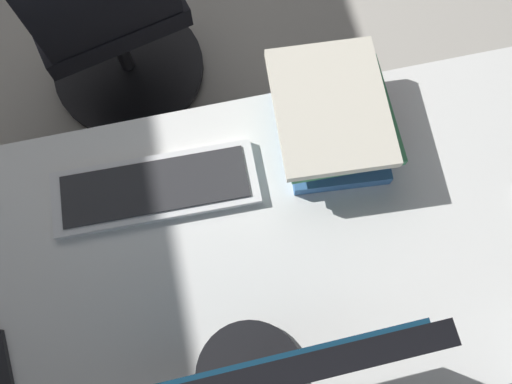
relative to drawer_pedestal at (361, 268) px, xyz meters
name	(u,v)px	position (x,y,z in m)	size (l,w,h in m)	color
desk	(261,257)	(0.27, -0.03, 0.31)	(2.01, 0.68, 0.73)	white
drawer_pedestal	(361,268)	(0.00, 0.00, 0.00)	(0.40, 0.51, 0.69)	white
monitor_primary	(247,377)	(0.35, 0.20, 0.63)	(0.47, 0.20, 0.43)	black
keyboard_main	(155,188)	(0.46, -0.20, 0.39)	(0.42, 0.15, 0.02)	silver
book_stack_near	(334,117)	(0.07, -0.26, 0.44)	(0.25, 0.31, 0.10)	#38669E
office_chair	(106,11)	(0.56, -0.89, 0.11)	(0.56, 0.59, 0.97)	black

